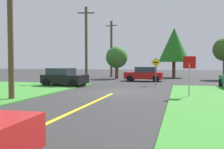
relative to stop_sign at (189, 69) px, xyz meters
name	(u,v)px	position (x,y,z in m)	size (l,w,h in m)	color
ground_plane	(116,92)	(-4.98, 1.69, -1.75)	(120.00, 120.00, 0.00)	#2E2E2E
lane_stripe_center	(70,113)	(-4.98, -6.31, -1.74)	(0.20, 14.00, 0.01)	yellow
stop_sign	(189,69)	(0.00, 0.00, 0.00)	(0.73, 0.14, 2.49)	#9EA0A8
car_approaching_junction	(144,74)	(-4.47, 13.40, -0.94)	(4.32, 2.04, 1.62)	red
parked_car_near_building	(64,77)	(-10.58, 5.11, -0.94)	(4.06, 2.52, 1.62)	black
utility_pole_near	(11,33)	(-9.74, -3.60, 2.01)	(1.80, 0.32, 7.31)	brown
utility_pole_mid	(86,43)	(-10.41, 10.48, 2.43)	(1.77, 0.58, 8.11)	brown
utility_pole_far	(111,49)	(-10.23, 20.56, 2.41)	(1.78, 0.55, 8.12)	brown
direction_sign	(156,68)	(-2.71, 8.11, -0.15)	(0.91, 0.08, 2.58)	slate
pine_tree_center	(174,45)	(-1.39, 21.72, 2.84)	(4.36, 4.36, 7.01)	brown
oak_tree_right	(117,57)	(-8.60, 17.11, 1.04)	(2.85, 2.85, 4.24)	brown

